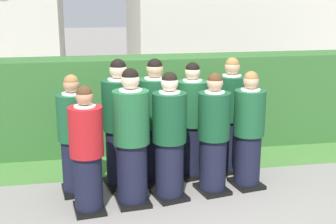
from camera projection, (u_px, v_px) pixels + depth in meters
ground_plane at (172, 196)px, 5.91m from camera, size 60.00×60.00×0.00m
student_in_red_blazer at (87, 153)px, 5.34m from camera, size 0.40×0.48×1.53m
student_front_row_1 at (132, 141)px, 5.54m from camera, size 0.44×0.55×1.69m
student_front_row_2 at (169, 139)px, 5.70m from camera, size 0.48×0.54×1.63m
student_front_row_3 at (214, 137)px, 5.88m from camera, size 0.45×0.52×1.58m
student_front_row_4 at (249, 133)px, 6.06m from camera, size 0.43×0.53×1.57m
student_rear_row_0 at (74, 138)px, 5.86m from camera, size 0.42×0.52×1.56m
student_rear_row_1 at (120, 127)px, 6.05m from camera, size 0.48×0.56×1.73m
student_rear_row_2 at (155, 124)px, 6.20m from camera, size 0.48×0.57×1.71m
student_rear_row_3 at (192, 123)px, 6.41m from camera, size 0.46×0.55×1.63m
student_rear_row_4 at (230, 118)px, 6.62m from camera, size 0.45×0.55×1.67m
hedge at (150, 103)px, 7.59m from camera, size 8.86×0.70×1.54m
lawn_strip at (157, 164)px, 7.02m from camera, size 8.86×0.90×0.01m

